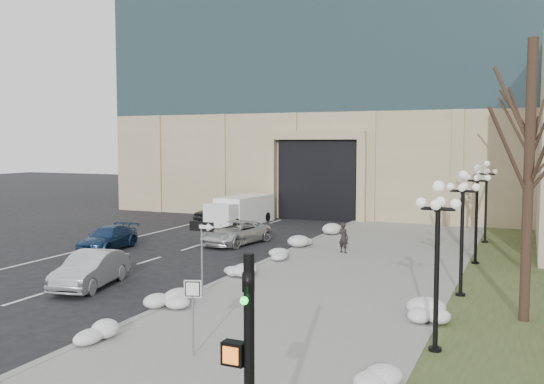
{
  "coord_description": "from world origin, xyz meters",
  "views": [
    {
      "loc": [
        10.53,
        -10.56,
        5.77
      ],
      "look_at": [
        -0.37,
        14.98,
        3.5
      ],
      "focal_mm": 40.0,
      "sensor_mm": 36.0,
      "label": 1
    }
  ],
  "objects_px": {
    "lamppost_b": "(462,216)",
    "keep_sign": "(193,301)",
    "lamppost_c": "(477,201)",
    "car_b": "(91,270)",
    "lamppost_d": "(486,190)",
    "one_way_sign": "(205,236)",
    "lamppost_a": "(437,243)",
    "car_e": "(220,211)",
    "box_truck": "(241,211)",
    "car_d": "(236,233)",
    "car_c": "(108,238)",
    "pedestrian": "(343,238)"
  },
  "relations": [
    {
      "from": "lamppost_b",
      "to": "keep_sign",
      "type": "bearing_deg",
      "value": -121.81
    },
    {
      "from": "lamppost_b",
      "to": "lamppost_c",
      "type": "height_order",
      "value": "same"
    },
    {
      "from": "car_b",
      "to": "lamppost_b",
      "type": "distance_m",
      "value": 14.54
    },
    {
      "from": "lamppost_d",
      "to": "keep_sign",
      "type": "bearing_deg",
      "value": -104.63
    },
    {
      "from": "one_way_sign",
      "to": "lamppost_a",
      "type": "xyz_separation_m",
      "value": [
        8.55,
        -2.54,
        0.69
      ]
    },
    {
      "from": "one_way_sign",
      "to": "keep_sign",
      "type": "height_order",
      "value": "one_way_sign"
    },
    {
      "from": "car_b",
      "to": "one_way_sign",
      "type": "height_order",
      "value": "one_way_sign"
    },
    {
      "from": "lamppost_b",
      "to": "car_e",
      "type": "bearing_deg",
      "value": 139.27
    },
    {
      "from": "box_truck",
      "to": "car_e",
      "type": "bearing_deg",
      "value": 165.34
    },
    {
      "from": "one_way_sign",
      "to": "lamppost_b",
      "type": "bearing_deg",
      "value": 28.41
    },
    {
      "from": "car_d",
      "to": "lamppost_c",
      "type": "xyz_separation_m",
      "value": [
        13.05,
        -0.99,
        2.41
      ]
    },
    {
      "from": "one_way_sign",
      "to": "car_c",
      "type": "bearing_deg",
      "value": 148.28
    },
    {
      "from": "car_e",
      "to": "lamppost_b",
      "type": "xyz_separation_m",
      "value": [
        18.65,
        -16.06,
        2.31
      ]
    },
    {
      "from": "lamppost_d",
      "to": "one_way_sign",
      "type": "bearing_deg",
      "value": -116.77
    },
    {
      "from": "car_d",
      "to": "pedestrian",
      "type": "distance_m",
      "value": 6.64
    },
    {
      "from": "car_c",
      "to": "one_way_sign",
      "type": "bearing_deg",
      "value": -42.67
    },
    {
      "from": "keep_sign",
      "to": "lamppost_c",
      "type": "xyz_separation_m",
      "value": [
        5.86,
        15.95,
        1.49
      ]
    },
    {
      "from": "car_d",
      "to": "box_truck",
      "type": "xyz_separation_m",
      "value": [
        -3.52,
        7.81,
        0.29
      ]
    },
    {
      "from": "lamppost_c",
      "to": "box_truck",
      "type": "bearing_deg",
      "value": 152.03
    },
    {
      "from": "one_way_sign",
      "to": "lamppost_d",
      "type": "xyz_separation_m",
      "value": [
        8.55,
        16.96,
        0.69
      ]
    },
    {
      "from": "car_b",
      "to": "one_way_sign",
      "type": "distance_m",
      "value": 5.49
    },
    {
      "from": "pedestrian",
      "to": "lamppost_d",
      "type": "bearing_deg",
      "value": -113.81
    },
    {
      "from": "car_e",
      "to": "one_way_sign",
      "type": "relative_size",
      "value": 1.55
    },
    {
      "from": "one_way_sign",
      "to": "car_d",
      "type": "bearing_deg",
      "value": 115.02
    },
    {
      "from": "keep_sign",
      "to": "one_way_sign",
      "type": "bearing_deg",
      "value": 96.61
    },
    {
      "from": "pedestrian",
      "to": "one_way_sign",
      "type": "distance_m",
      "value": 10.93
    },
    {
      "from": "car_c",
      "to": "pedestrian",
      "type": "height_order",
      "value": "pedestrian"
    },
    {
      "from": "keep_sign",
      "to": "lamppost_d",
      "type": "bearing_deg",
      "value": 55.81
    },
    {
      "from": "pedestrian",
      "to": "keep_sign",
      "type": "xyz_separation_m",
      "value": [
        0.61,
        -16.11,
        0.68
      ]
    },
    {
      "from": "car_e",
      "to": "pedestrian",
      "type": "distance_m",
      "value": 15.39
    },
    {
      "from": "car_d",
      "to": "pedestrian",
      "type": "bearing_deg",
      "value": 2.08
    },
    {
      "from": "keep_sign",
      "to": "lamppost_a",
      "type": "distance_m",
      "value": 6.73
    },
    {
      "from": "car_c",
      "to": "car_e",
      "type": "distance_m",
      "value": 12.94
    },
    {
      "from": "car_e",
      "to": "lamppost_b",
      "type": "relative_size",
      "value": 0.94
    },
    {
      "from": "car_d",
      "to": "lamppost_a",
      "type": "height_order",
      "value": "lamppost_a"
    },
    {
      "from": "lamppost_a",
      "to": "lamppost_d",
      "type": "xyz_separation_m",
      "value": [
        0.0,
        19.5,
        0.0
      ]
    },
    {
      "from": "car_c",
      "to": "lamppost_c",
      "type": "distance_m",
      "value": 19.02
    },
    {
      "from": "keep_sign",
      "to": "lamppost_b",
      "type": "bearing_deg",
      "value": 38.63
    },
    {
      "from": "car_e",
      "to": "box_truck",
      "type": "xyz_separation_m",
      "value": [
        2.09,
        -0.77,
        0.19
      ]
    },
    {
      "from": "box_truck",
      "to": "lamppost_c",
      "type": "relative_size",
      "value": 1.33
    },
    {
      "from": "box_truck",
      "to": "lamppost_b",
      "type": "height_order",
      "value": "lamppost_b"
    },
    {
      "from": "car_c",
      "to": "one_way_sign",
      "type": "height_order",
      "value": "one_way_sign"
    },
    {
      "from": "lamppost_b",
      "to": "car_b",
      "type": "bearing_deg",
      "value": -163.82
    },
    {
      "from": "pedestrian",
      "to": "keep_sign",
      "type": "bearing_deg",
      "value": 113.94
    },
    {
      "from": "lamppost_a",
      "to": "lamppost_b",
      "type": "xyz_separation_m",
      "value": [
        0.0,
        6.5,
        0.0
      ]
    },
    {
      "from": "lamppost_c",
      "to": "car_d",
      "type": "bearing_deg",
      "value": 175.66
    },
    {
      "from": "box_truck",
      "to": "lamppost_a",
      "type": "height_order",
      "value": "lamppost_a"
    },
    {
      "from": "car_d",
      "to": "lamppost_d",
      "type": "distance_m",
      "value": 14.37
    },
    {
      "from": "lamppost_b",
      "to": "box_truck",
      "type": "bearing_deg",
      "value": 137.28
    },
    {
      "from": "box_truck",
      "to": "keep_sign",
      "type": "height_order",
      "value": "keep_sign"
    }
  ]
}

